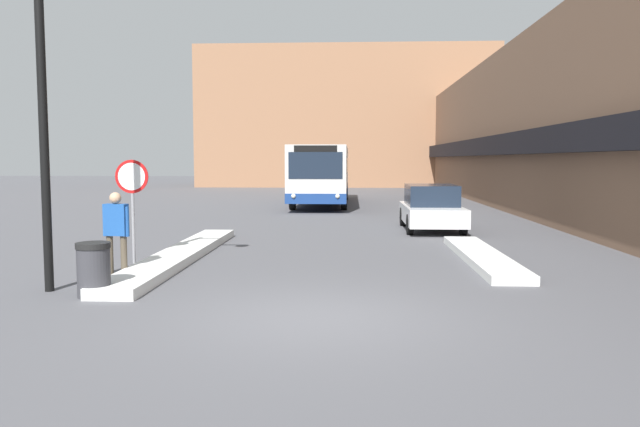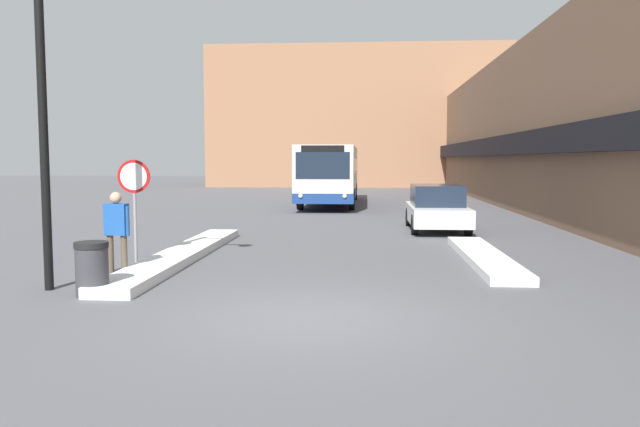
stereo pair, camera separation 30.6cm
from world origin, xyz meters
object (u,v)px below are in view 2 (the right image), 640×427
at_px(stop_sign, 134,188).
at_px(trash_bin, 92,269).
at_px(parked_car_front, 437,208).
at_px(city_bus, 330,173).
at_px(street_lamp, 57,74).
at_px(pedestrian, 117,226).

height_order(stop_sign, trash_bin, stop_sign).
distance_m(stop_sign, trash_bin, 3.70).
height_order(parked_car_front, stop_sign, stop_sign).
bearing_deg(city_bus, stop_sign, -100.05).
relative_size(parked_car_front, stop_sign, 1.82).
relative_size(city_bus, trash_bin, 12.57).
xyz_separation_m(city_bus, parked_car_front, (4.28, -11.94, -0.90)).
xyz_separation_m(parked_car_front, trash_bin, (-7.16, -10.71, -0.28)).
bearing_deg(street_lamp, stop_sign, 86.28).
xyz_separation_m(stop_sign, pedestrian, (0.25, -1.66, -0.69)).
bearing_deg(pedestrian, parked_car_front, 57.17).
height_order(parked_car_front, pedestrian, pedestrian).
bearing_deg(stop_sign, city_bus, 79.95).
height_order(stop_sign, street_lamp, street_lamp).
relative_size(city_bus, pedestrian, 6.91).
distance_m(street_lamp, pedestrian, 3.20).
bearing_deg(pedestrian, stop_sign, 105.46).
relative_size(parked_car_front, trash_bin, 4.56).
relative_size(stop_sign, pedestrian, 1.38).
bearing_deg(trash_bin, pedestrian, 98.64).
xyz_separation_m(stop_sign, trash_bin, (0.52, -3.45, -1.25)).
distance_m(parked_car_front, street_lamp, 13.34).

